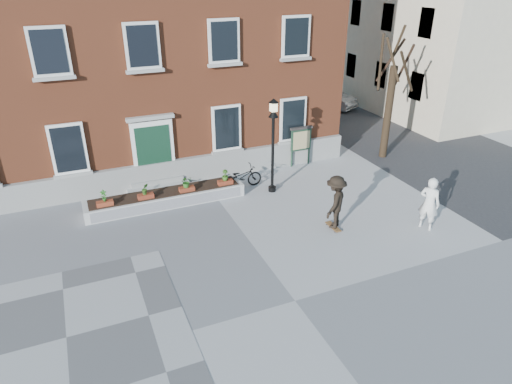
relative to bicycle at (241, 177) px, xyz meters
name	(u,v)px	position (x,y,z in m)	size (l,w,h in m)	color
ground	(295,301)	(-1.26, -7.43, -0.49)	(100.00, 100.00, 0.00)	#9E9EA1
checker_patch	(66,338)	(-7.26, -6.43, -0.48)	(6.00, 6.00, 0.01)	#555558
bicycle	(241,177)	(0.00, 0.00, 0.00)	(0.65, 1.85, 0.97)	black
parked_car	(326,97)	(9.76, 9.39, 0.19)	(1.43, 4.10, 1.35)	#BBBDC0
bystander	(429,203)	(4.88, -5.69, 0.50)	(0.72, 0.47, 1.97)	white
brick_building	(121,18)	(-3.26, 6.54, 5.82)	(18.40, 10.85, 12.60)	#974729
planter_assembly	(166,197)	(-3.25, -0.26, -0.18)	(6.20, 1.12, 1.15)	silver
bare_tree	(390,101)	(7.74, 0.57, 2.30)	(1.83, 1.83, 6.16)	#322416
lamp_post	(273,133)	(1.08, -0.82, 2.05)	(0.40, 0.40, 3.93)	black
notice_board	(301,140)	(3.46, 1.21, 0.78)	(1.10, 0.16, 1.87)	#1A3423
skateboarder	(335,202)	(1.83, -4.42, 0.56)	(1.44, 1.36, 2.03)	brown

